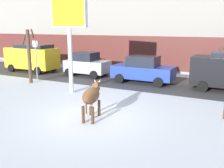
% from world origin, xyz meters
% --- Properties ---
extents(ground_plane, '(120.00, 120.00, 0.00)m').
position_xyz_m(ground_plane, '(0.00, 0.00, 0.00)').
color(ground_plane, white).
extents(road_strip, '(60.00, 5.60, 0.01)m').
position_xyz_m(road_strip, '(0.00, 8.09, 0.00)').
color(road_strip, '#423F3F').
rests_on(road_strip, ground).
extents(cow_brown, '(0.93, 1.93, 1.54)m').
position_xyz_m(cow_brown, '(0.11, 0.11, 0.99)').
color(cow_brown, brown).
rests_on(cow_brown, ground).
extents(billboard, '(2.52, 0.53, 5.56)m').
position_xyz_m(billboard, '(-3.23, 3.25, 4.31)').
color(billboard, silver).
rests_on(billboard, ground).
extents(car_yellow_van, '(4.60, 2.12, 2.32)m').
position_xyz_m(car_yellow_van, '(-10.53, 7.71, 1.24)').
color(car_yellow_van, gold).
rests_on(car_yellow_van, ground).
extents(car_silver_hatchback, '(3.50, 1.92, 1.86)m').
position_xyz_m(car_silver_hatchback, '(-5.26, 8.07, 0.93)').
color(car_silver_hatchback, '#B7BABF').
rests_on(car_silver_hatchback, ground).
extents(car_blue_sedan, '(4.20, 1.98, 1.84)m').
position_xyz_m(car_blue_sedan, '(-0.47, 7.75, 0.91)').
color(car_blue_sedan, '#233D9E').
rests_on(car_blue_sedan, ground).
extents(pedestrian_near_billboard, '(0.36, 0.24, 1.73)m').
position_xyz_m(pedestrian_near_billboard, '(4.41, 11.11, 0.88)').
color(pedestrian_near_billboard, '#282833').
rests_on(pedestrian_near_billboard, ground).
extents(pedestrian_by_cars, '(0.36, 0.24, 1.73)m').
position_xyz_m(pedestrian_by_cars, '(2.71, 11.11, 0.88)').
color(pedestrian_by_cars, '#282833').
rests_on(pedestrian_by_cars, ground).
extents(bare_tree_left_lot, '(0.93, 0.92, 3.64)m').
position_xyz_m(bare_tree_left_lot, '(-7.29, 4.16, 1.91)').
color(bare_tree_left_lot, '#4C3828').
rests_on(bare_tree_left_lot, ground).
extents(street_sign, '(0.44, 0.08, 2.82)m').
position_xyz_m(street_sign, '(-7.56, 5.07, 1.67)').
color(street_sign, gray).
rests_on(street_sign, ground).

